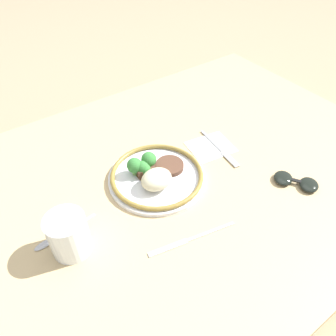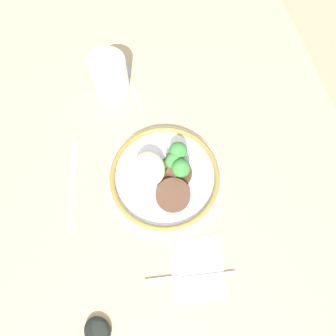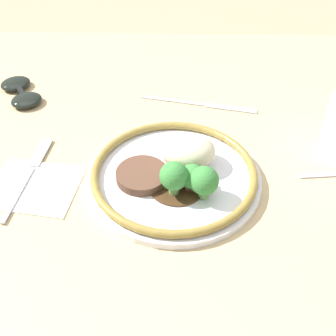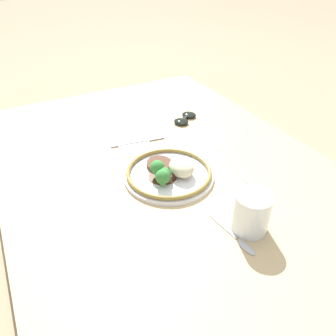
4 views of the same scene
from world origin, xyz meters
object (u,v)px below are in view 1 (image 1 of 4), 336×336
spoon (53,239)px  knife (189,240)px  plate (156,175)px  fork (222,151)px  sunglasses (296,181)px  juice_glass (69,236)px

spoon → knife: bearing=138.3°
plate → knife: bearing=77.4°
plate → fork: size_ratio=1.39×
fork → sunglasses: bearing=26.0°
knife → sunglasses: (-0.33, 0.02, 0.01)m
plate → fork: bearing=175.0°
juice_glass → plate: bearing=-165.3°
plate → sunglasses: plate is taller
plate → spoon: bearing=4.6°
plate → sunglasses: (-0.28, 0.22, -0.01)m
fork → spoon: (0.50, 0.00, -0.00)m
fork → sunglasses: (-0.07, 0.20, 0.01)m
spoon → sunglasses: (-0.57, 0.20, 0.01)m
knife → plate: bearing=-90.9°
juice_glass → fork: (-0.48, -0.05, -0.04)m
knife → spoon: 0.30m
juice_glass → spoon: juice_glass is taller
fork → spoon: bearing=-82.3°
plate → sunglasses: 0.36m
plate → fork: (-0.22, 0.02, -0.01)m
fork → spoon: 0.50m
juice_glass → fork: bearing=-174.1°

